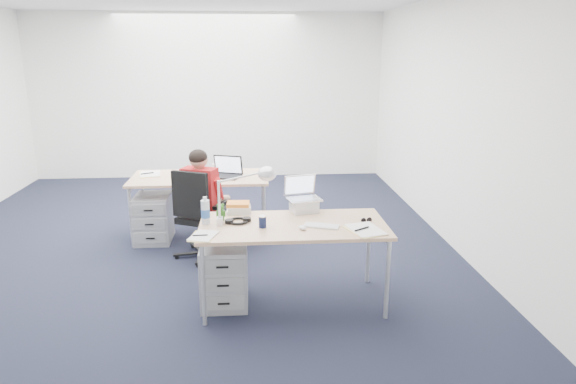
{
  "coord_description": "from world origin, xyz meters",
  "views": [
    {
      "loc": [
        0.73,
        -5.5,
        2.16
      ],
      "look_at": [
        1.08,
        -0.76,
        0.85
      ],
      "focal_mm": 32.0,
      "sensor_mm": 36.0,
      "label": 1
    }
  ],
  "objects_px": {
    "drawer_pedestal_near": "(225,274)",
    "silver_laptop": "(304,195)",
    "bear_figurine": "(221,212)",
    "dark_laptop": "(224,167)",
    "desk_far": "(200,180)",
    "far_cup": "(215,168)",
    "headphones": "(238,220)",
    "cordless_phone": "(207,208)",
    "drawer_pedestal_far": "(154,218)",
    "seated_person": "(206,201)",
    "can_koozie": "(263,222)",
    "book_stack": "(239,208)",
    "sunglasses": "(366,220)",
    "water_bottle": "(205,210)",
    "desk_near": "(293,229)",
    "office_chair": "(201,233)",
    "wireless_keyboard": "(321,226)",
    "desk_lamp": "(238,195)",
    "computer_mouse": "(302,228)"
  },
  "relations": [
    {
      "from": "drawer_pedestal_near",
      "to": "silver_laptop",
      "type": "bearing_deg",
      "value": 23.72
    },
    {
      "from": "bear_figurine",
      "to": "dark_laptop",
      "type": "height_order",
      "value": "dark_laptop"
    },
    {
      "from": "desk_far",
      "to": "far_cup",
      "type": "bearing_deg",
      "value": 56.7
    },
    {
      "from": "headphones",
      "to": "cordless_phone",
      "type": "xyz_separation_m",
      "value": [
        -0.28,
        0.21,
        0.05
      ]
    },
    {
      "from": "dark_laptop",
      "to": "drawer_pedestal_far",
      "type": "bearing_deg",
      "value": -154.25
    },
    {
      "from": "headphones",
      "to": "dark_laptop",
      "type": "distance_m",
      "value": 1.68
    },
    {
      "from": "silver_laptop",
      "to": "seated_person",
      "type": "bearing_deg",
      "value": 124.19
    },
    {
      "from": "headphones",
      "to": "bear_figurine",
      "type": "relative_size",
      "value": 1.48
    },
    {
      "from": "can_koozie",
      "to": "book_stack",
      "type": "xyz_separation_m",
      "value": [
        -0.21,
        0.42,
        -0.0
      ]
    },
    {
      "from": "sunglasses",
      "to": "far_cup",
      "type": "distance_m",
      "value": 2.48
    },
    {
      "from": "water_bottle",
      "to": "drawer_pedestal_far",
      "type": "bearing_deg",
      "value": 115.39
    },
    {
      "from": "water_bottle",
      "to": "desk_near",
      "type": "bearing_deg",
      "value": -4.43
    },
    {
      "from": "water_bottle",
      "to": "bear_figurine",
      "type": "distance_m",
      "value": 0.15
    },
    {
      "from": "water_bottle",
      "to": "far_cup",
      "type": "bearing_deg",
      "value": 91.45
    },
    {
      "from": "office_chair",
      "to": "water_bottle",
      "type": "relative_size",
      "value": 4.1
    },
    {
      "from": "wireless_keyboard",
      "to": "bear_figurine",
      "type": "relative_size",
      "value": 1.88
    },
    {
      "from": "silver_laptop",
      "to": "sunglasses",
      "type": "height_order",
      "value": "silver_laptop"
    },
    {
      "from": "water_bottle",
      "to": "dark_laptop",
      "type": "relative_size",
      "value": 0.69
    },
    {
      "from": "drawer_pedestal_near",
      "to": "bear_figurine",
      "type": "bearing_deg",
      "value": 100.75
    },
    {
      "from": "silver_laptop",
      "to": "bear_figurine",
      "type": "relative_size",
      "value": 2.04
    },
    {
      "from": "silver_laptop",
      "to": "book_stack",
      "type": "bearing_deg",
      "value": 166.9
    },
    {
      "from": "book_stack",
      "to": "seated_person",
      "type": "bearing_deg",
      "value": 112.65
    },
    {
      "from": "can_koozie",
      "to": "desk_lamp",
      "type": "relative_size",
      "value": 0.2
    },
    {
      "from": "drawer_pedestal_far",
      "to": "desk_lamp",
      "type": "relative_size",
      "value": 1.05
    },
    {
      "from": "drawer_pedestal_far",
      "to": "book_stack",
      "type": "bearing_deg",
      "value": -51.61
    },
    {
      "from": "cordless_phone",
      "to": "water_bottle",
      "type": "bearing_deg",
      "value": -101.62
    },
    {
      "from": "computer_mouse",
      "to": "sunglasses",
      "type": "distance_m",
      "value": 0.6
    },
    {
      "from": "office_chair",
      "to": "computer_mouse",
      "type": "xyz_separation_m",
      "value": [
        0.97,
        -1.24,
        0.47
      ]
    },
    {
      "from": "desk_near",
      "to": "drawer_pedestal_far",
      "type": "xyz_separation_m",
      "value": [
        -1.5,
        1.65,
        -0.41
      ]
    },
    {
      "from": "desk_near",
      "to": "seated_person",
      "type": "height_order",
      "value": "seated_person"
    },
    {
      "from": "office_chair",
      "to": "bear_figurine",
      "type": "xyz_separation_m",
      "value": [
        0.28,
        -0.96,
        0.53
      ]
    },
    {
      "from": "cordless_phone",
      "to": "desk_lamp",
      "type": "bearing_deg",
      "value": -55.37
    },
    {
      "from": "desk_near",
      "to": "sunglasses",
      "type": "height_order",
      "value": "sunglasses"
    },
    {
      "from": "desk_near",
      "to": "sunglasses",
      "type": "bearing_deg",
      "value": 2.04
    },
    {
      "from": "office_chair",
      "to": "dark_laptop",
      "type": "relative_size",
      "value": 2.81
    },
    {
      "from": "desk_far",
      "to": "can_koozie",
      "type": "relative_size",
      "value": 15.48
    },
    {
      "from": "desk_far",
      "to": "cordless_phone",
      "type": "relative_size",
      "value": 11.03
    },
    {
      "from": "seated_person",
      "to": "wireless_keyboard",
      "type": "height_order",
      "value": "seated_person"
    },
    {
      "from": "wireless_keyboard",
      "to": "can_koozie",
      "type": "bearing_deg",
      "value": -162.68
    },
    {
      "from": "office_chair",
      "to": "wireless_keyboard",
      "type": "height_order",
      "value": "office_chair"
    },
    {
      "from": "drawer_pedestal_near",
      "to": "desk_lamp",
      "type": "relative_size",
      "value": 1.05
    },
    {
      "from": "silver_laptop",
      "to": "headphones",
      "type": "xyz_separation_m",
      "value": [
        -0.6,
        -0.27,
        -0.14
      ]
    },
    {
      "from": "desk_near",
      "to": "silver_laptop",
      "type": "xyz_separation_m",
      "value": [
        0.13,
        0.35,
        0.21
      ]
    },
    {
      "from": "headphones",
      "to": "can_koozie",
      "type": "distance_m",
      "value": 0.26
    },
    {
      "from": "desk_far",
      "to": "dark_laptop",
      "type": "distance_m",
      "value": 0.35
    },
    {
      "from": "cordless_phone",
      "to": "far_cup",
      "type": "xyz_separation_m",
      "value": [
        -0.05,
        1.76,
        -0.02
      ]
    },
    {
      "from": "seated_person",
      "to": "drawer_pedestal_far",
      "type": "bearing_deg",
      "value": 171.06
    },
    {
      "from": "desk_lamp",
      "to": "far_cup",
      "type": "xyz_separation_m",
      "value": [
        -0.33,
        2.02,
        -0.21
      ]
    },
    {
      "from": "seated_person",
      "to": "far_cup",
      "type": "xyz_separation_m",
      "value": [
        0.05,
        0.8,
        0.19
      ]
    },
    {
      "from": "silver_laptop",
      "to": "sunglasses",
      "type": "bearing_deg",
      "value": -45.62
    }
  ]
}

